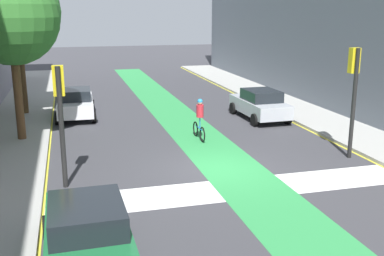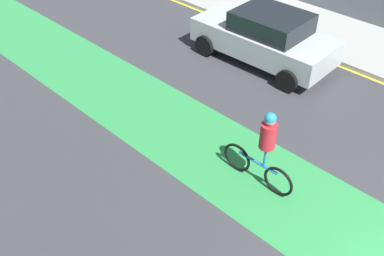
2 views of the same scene
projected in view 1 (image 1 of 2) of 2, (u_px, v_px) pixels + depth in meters
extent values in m
plane|color=#38383D|center=(217.00, 169.00, 16.86)|extent=(120.00, 120.00, 0.00)
cube|color=#2D8C47|center=(231.00, 168.00, 17.00)|extent=(2.40, 60.00, 0.01)
cube|color=silver|center=(236.00, 189.00, 14.99)|extent=(12.00, 1.80, 0.01)
cube|color=yellow|center=(45.00, 185.00, 15.35)|extent=(0.16, 60.00, 0.01)
cube|color=yellow|center=(361.00, 156.00, 18.37)|extent=(0.16, 60.00, 0.01)
cylinder|color=black|center=(354.00, 104.00, 17.67)|extent=(0.16, 0.16, 4.24)
cube|color=gold|center=(354.00, 60.00, 17.45)|extent=(0.35, 0.28, 0.95)
sphere|color=red|center=(353.00, 52.00, 17.50)|extent=(0.20, 0.20, 0.20)
sphere|color=#4C380C|center=(352.00, 60.00, 17.58)|extent=(0.20, 0.20, 0.20)
sphere|color=#0C3814|center=(351.00, 68.00, 17.65)|extent=(0.20, 0.20, 0.20)
cylinder|color=black|center=(62.00, 128.00, 14.69)|extent=(0.16, 0.16, 3.94)
cube|color=gold|center=(58.00, 81.00, 14.51)|extent=(0.35, 0.28, 0.95)
sphere|color=red|center=(58.00, 71.00, 14.57)|extent=(0.20, 0.20, 0.20)
sphere|color=#4C380C|center=(58.00, 80.00, 14.64)|extent=(0.20, 0.20, 0.20)
sphere|color=#0C3814|center=(59.00, 89.00, 14.71)|extent=(0.20, 0.20, 0.20)
cube|color=silver|center=(76.00, 105.00, 24.82)|extent=(1.93, 4.25, 0.70)
cube|color=black|center=(75.00, 94.00, 24.48)|extent=(1.66, 2.05, 0.55)
cylinder|color=black|center=(60.00, 107.00, 26.09)|extent=(0.24, 0.65, 0.64)
cylinder|color=black|center=(92.00, 105.00, 26.49)|extent=(0.24, 0.65, 0.64)
cylinder|color=black|center=(57.00, 118.00, 23.32)|extent=(0.24, 0.65, 0.64)
cylinder|color=black|center=(94.00, 117.00, 23.72)|extent=(0.24, 0.65, 0.64)
cube|color=#196033|center=(87.00, 237.00, 10.40)|extent=(1.87, 4.23, 0.70)
cube|color=black|center=(86.00, 215.00, 10.06)|extent=(1.63, 2.03, 0.55)
cylinder|color=black|center=(48.00, 228.00, 11.62)|extent=(0.23, 0.64, 0.64)
cylinder|color=black|center=(120.00, 219.00, 12.10)|extent=(0.23, 0.64, 0.64)
cube|color=#B2B7BF|center=(259.00, 106.00, 24.50)|extent=(1.91, 4.24, 0.70)
cube|color=black|center=(261.00, 95.00, 24.16)|extent=(1.65, 2.04, 0.55)
cylinder|color=black|center=(233.00, 108.00, 25.70)|extent=(0.24, 0.65, 0.64)
cylinder|color=black|center=(263.00, 106.00, 26.20)|extent=(0.24, 0.65, 0.64)
cylinder|color=black|center=(255.00, 120.00, 22.97)|extent=(0.24, 0.65, 0.64)
cylinder|color=black|center=(288.00, 118.00, 23.47)|extent=(0.24, 0.65, 0.64)
torus|color=black|center=(196.00, 129.00, 21.20)|extent=(0.07, 0.68, 0.68)
torus|color=black|center=(202.00, 135.00, 20.22)|extent=(0.07, 0.68, 0.68)
cylinder|color=#2672BF|center=(199.00, 128.00, 20.67)|extent=(0.08, 0.95, 0.06)
cylinder|color=#2672BF|center=(200.00, 123.00, 20.46)|extent=(0.05, 0.05, 0.50)
cylinder|color=red|center=(200.00, 111.00, 20.33)|extent=(0.32, 0.32, 0.55)
sphere|color=tan|center=(200.00, 102.00, 20.24)|extent=(0.22, 0.22, 0.22)
sphere|color=#268CCC|center=(200.00, 101.00, 20.23)|extent=(0.23, 0.23, 0.23)
cylinder|color=brown|center=(18.00, 96.00, 19.86)|extent=(0.36, 0.36, 3.79)
sphere|color=#2D6B28|center=(11.00, 17.00, 19.05)|extent=(3.96, 3.96, 3.96)
cylinder|color=brown|center=(22.00, 78.00, 24.93)|extent=(0.36, 0.36, 3.79)
sphere|color=#387F33|center=(16.00, 12.00, 24.07)|extent=(4.51, 4.51, 4.51)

